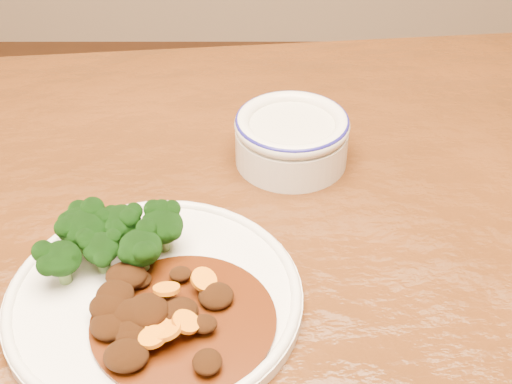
{
  "coord_description": "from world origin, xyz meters",
  "views": [
    {
      "loc": [
        0.02,
        -0.47,
        1.2
      ],
      "look_at": [
        0.02,
        0.09,
        0.77
      ],
      "focal_mm": 50.0,
      "sensor_mm": 36.0,
      "label": 1
    }
  ],
  "objects": [
    {
      "name": "dip_bowl",
      "position": [
        0.06,
        0.17,
        0.78
      ],
      "size": [
        0.12,
        0.12,
        0.06
      ],
      "rotation": [
        0.0,
        0.0,
        -0.17
      ],
      "color": "silver",
      "rests_on": "dining_table"
    },
    {
      "name": "dining_table",
      "position": [
        -0.0,
        0.0,
        0.67
      ],
      "size": [
        1.58,
        1.05,
        0.75
      ],
      "rotation": [
        0.0,
        0.0,
        0.1
      ],
      "color": "#4E260D",
      "rests_on": "ground"
    },
    {
      "name": "broccoli_florets",
      "position": [
        -0.11,
        0.01,
        0.79
      ],
      "size": [
        0.12,
        0.08,
        0.04
      ],
      "color": "#5F8544",
      "rests_on": "dinner_plate"
    },
    {
      "name": "mince_stew",
      "position": [
        -0.06,
        -0.07,
        0.77
      ],
      "size": [
        0.15,
        0.15,
        0.03
      ],
      "color": "#431907",
      "rests_on": "dinner_plate"
    },
    {
      "name": "dinner_plate",
      "position": [
        -0.06,
        -0.04,
        0.76
      ],
      "size": [
        0.26,
        0.26,
        0.02
      ],
      "rotation": [
        0.0,
        0.0,
        -0.24
      ],
      "color": "white",
      "rests_on": "dining_table"
    }
  ]
}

